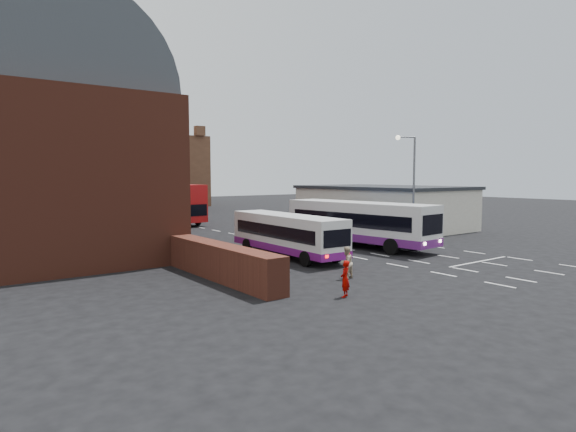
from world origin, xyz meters
TOP-DOWN VIEW (x-y plane):
  - ground at (0.00, 0.00)m, footprint 180.00×180.00m
  - railway_station at (-15.50, 21.00)m, footprint 12.00×28.00m
  - forecourt_wall at (-10.20, 2.00)m, footprint 1.20×10.00m
  - cream_building at (15.00, 14.00)m, footprint 10.40×16.40m
  - brick_terrace at (-6.00, 46.00)m, footprint 22.00×10.00m
  - castle_keep at (6.00, 66.00)m, footprint 22.00×22.00m
  - bus_white_outbound at (-3.37, 5.61)m, footprint 2.80×10.14m
  - bus_white_inbound at (3.57, 5.96)m, footprint 4.09×12.43m
  - bus_blue at (6.00, 7.79)m, footprint 3.38×10.22m
  - bus_red_double at (-0.74, 30.52)m, footprint 3.57×11.05m
  - street_lamp at (8.33, 5.08)m, footprint 1.61×0.82m
  - pedestrian_red at (-7.63, -4.38)m, footprint 0.70×0.63m
  - pedestrian_beige at (-4.97, -1.69)m, footprint 0.92×0.78m

SIDE VIEW (x-z plane):
  - ground at x=0.00m, z-range 0.00..0.00m
  - pedestrian_red at x=-7.63m, z-range 0.00..1.61m
  - pedestrian_beige at x=-4.97m, z-range 0.00..1.66m
  - forecourt_wall at x=-10.20m, z-range 0.00..1.80m
  - bus_blue at x=6.00m, z-range 0.25..2.98m
  - bus_white_outbound at x=-3.37m, z-range 0.25..2.99m
  - bus_white_inbound at x=3.57m, z-range 0.30..3.63m
  - cream_building at x=15.00m, z-range 0.03..4.28m
  - bus_red_double at x=-0.74m, z-range 0.14..4.48m
  - street_lamp at x=8.33m, z-range 0.87..9.27m
  - brick_terrace at x=-6.00m, z-range 0.00..11.00m
  - castle_keep at x=6.00m, z-range 0.00..12.00m
  - railway_station at x=-15.50m, z-range -0.36..15.64m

